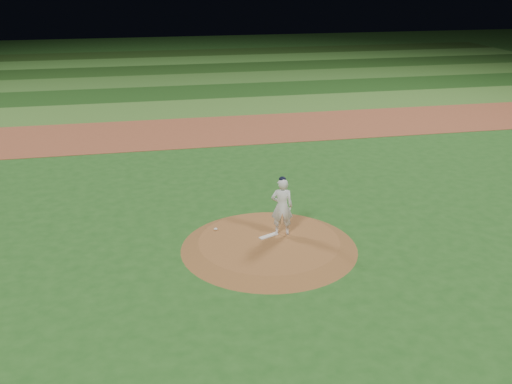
# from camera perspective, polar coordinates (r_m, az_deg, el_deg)

# --- Properties ---
(ground) EXTENTS (120.00, 120.00, 0.00)m
(ground) POSITION_cam_1_polar(r_m,az_deg,el_deg) (17.89, 1.31, -5.58)
(ground) COLOR #21531B
(ground) RESTS_ON ground
(infield_dirt_band) EXTENTS (70.00, 6.00, 0.02)m
(infield_dirt_band) POSITION_cam_1_polar(r_m,az_deg,el_deg) (30.83, -4.56, 6.12)
(infield_dirt_band) COLOR brown
(infield_dirt_band) RESTS_ON ground
(outfield_stripe_0) EXTENTS (70.00, 5.00, 0.02)m
(outfield_stripe_0) POSITION_cam_1_polar(r_m,az_deg,el_deg) (36.13, -5.71, 8.36)
(outfield_stripe_0) COLOR #3D6E28
(outfield_stripe_0) RESTS_ON ground
(outfield_stripe_1) EXTENTS (70.00, 5.00, 0.02)m
(outfield_stripe_1) POSITION_cam_1_polar(r_m,az_deg,el_deg) (41.00, -6.50, 9.90)
(outfield_stripe_1) COLOR #193F14
(outfield_stripe_1) RESTS_ON ground
(outfield_stripe_2) EXTENTS (70.00, 5.00, 0.02)m
(outfield_stripe_2) POSITION_cam_1_polar(r_m,az_deg,el_deg) (45.89, -7.13, 11.11)
(outfield_stripe_2) COLOR #346324
(outfield_stripe_2) RESTS_ON ground
(outfield_stripe_3) EXTENTS (70.00, 5.00, 0.02)m
(outfield_stripe_3) POSITION_cam_1_polar(r_m,az_deg,el_deg) (50.80, -7.64, 12.08)
(outfield_stripe_3) COLOR #1B3F14
(outfield_stripe_3) RESTS_ON ground
(outfield_stripe_4) EXTENTS (70.00, 5.00, 0.02)m
(outfield_stripe_4) POSITION_cam_1_polar(r_m,az_deg,el_deg) (55.73, -8.07, 12.88)
(outfield_stripe_4) COLOR #3C772B
(outfield_stripe_4) RESTS_ON ground
(outfield_stripe_5) EXTENTS (70.00, 5.00, 0.02)m
(outfield_stripe_5) POSITION_cam_1_polar(r_m,az_deg,el_deg) (60.67, -8.42, 13.55)
(outfield_stripe_5) COLOR #1F4215
(outfield_stripe_5) RESTS_ON ground
(pitchers_mound) EXTENTS (5.50, 5.50, 0.25)m
(pitchers_mound) POSITION_cam_1_polar(r_m,az_deg,el_deg) (17.84, 1.31, -5.22)
(pitchers_mound) COLOR brown
(pitchers_mound) RESTS_ON ground
(pitching_rubber) EXTENTS (0.67, 0.43, 0.03)m
(pitching_rubber) POSITION_cam_1_polar(r_m,az_deg,el_deg) (18.03, 1.26, -4.41)
(pitching_rubber) COLOR white
(pitching_rubber) RESTS_ON pitchers_mound
(rosin_bag) EXTENTS (0.12, 0.12, 0.07)m
(rosin_bag) POSITION_cam_1_polar(r_m,az_deg,el_deg) (18.50, -4.05, -3.71)
(rosin_bag) COLOR white
(rosin_bag) RESTS_ON pitchers_mound
(pitcher_on_mound) EXTENTS (0.76, 0.58, 1.93)m
(pitcher_on_mound) POSITION_cam_1_polar(r_m,az_deg,el_deg) (17.85, 2.61, -1.43)
(pitcher_on_mound) COLOR white
(pitcher_on_mound) RESTS_ON pitchers_mound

